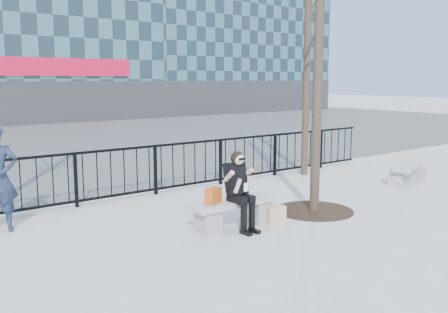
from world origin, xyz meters
TOP-DOWN VIEW (x-y plane):
  - ground at (0.00, 0.00)m, footprint 120.00×120.00m
  - street_surface at (0.00, 15.00)m, footprint 60.00×23.00m
  - railing at (0.00, 3.00)m, footprint 14.00×0.06m
  - tree_grate at (1.90, -0.10)m, footprint 1.50×1.50m
  - bench_main at (0.00, 0.00)m, footprint 1.65×0.46m
  - bench_second at (5.76, 0.33)m, footprint 1.47×0.41m
  - seated_woman at (0.00, -0.16)m, footprint 0.50×0.64m
  - handbag at (-0.43, 0.02)m, footprint 0.35×0.25m
  - shopping_bag at (0.72, -0.29)m, footprint 0.35×0.18m

SIDE VIEW (x-z plane):
  - ground at x=0.00m, z-range 0.00..0.00m
  - street_surface at x=0.00m, z-range 0.00..0.01m
  - tree_grate at x=1.90m, z-range 0.00..0.02m
  - shopping_bag at x=0.72m, z-range 0.00..0.32m
  - bench_second at x=5.76m, z-range 0.05..0.49m
  - bench_main at x=0.00m, z-range 0.06..0.55m
  - railing at x=0.00m, z-range 0.00..1.11m
  - handbag at x=-0.43m, z-range 0.49..0.75m
  - seated_woman at x=0.00m, z-range 0.00..1.34m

